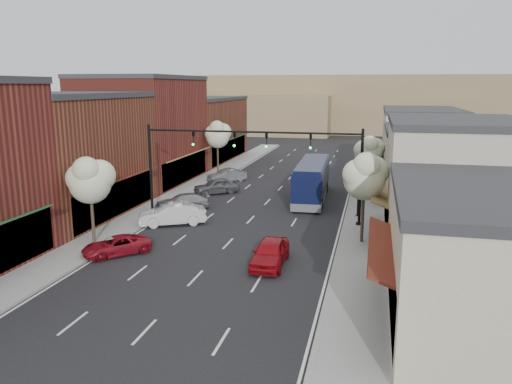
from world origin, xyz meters
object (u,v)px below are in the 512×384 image
Objects in this scene: parked_car_d at (216,186)px; tree_left_near at (90,179)px; signal_mast_right at (327,162)px; parked_car_e at (227,175)px; parked_car_c at (182,202)px; signal_mast_left at (179,156)px; lamp_post_near at (359,179)px; red_hatchback at (270,253)px; coach_bus at (312,180)px; tree_right_far at (369,151)px; tree_right_near at (365,175)px; parked_car_a at (116,246)px; tree_left_far at (218,134)px; lamp_post_far at (365,150)px; parked_car_b at (172,214)px.

tree_left_near is at bearing -47.34° from parked_car_d.
signal_mast_right is 18.68m from parked_car_e.
parked_car_c is 1.02× the size of parked_car_d.
signal_mast_right is 1.00× the size of signal_mast_left.
lamp_post_near is 12.69m from red_hatchback.
coach_bus is at bearing 127.57° from lamp_post_near.
tree_right_far is at bearing 76.63° from red_hatchback.
lamp_post_near is at bearing 94.77° from tree_right_near.
tree_left_far is at bearing 139.23° from parked_car_a.
lamp_post_near is at bearing -93.31° from tree_right_far.
tree_left_far reaches higher than red_hatchback.
tree_left_far is (-13.87, 17.95, -0.02)m from signal_mast_right.
lamp_post_near is 0.40× the size of coach_bus.
signal_mast_left is at bearing -123.86° from lamp_post_far.
tree_right_far is 17.66m from tree_left_far.
signal_mast_left is at bearing 134.31° from red_hatchback.
lamp_post_far is 1.10× the size of parked_car_a.
tree_left_far reaches higher than parked_car_b.
parked_car_c is 6.45m from parked_car_d.
lamp_post_near is (13.42, 2.50, -1.62)m from signal_mast_left.
tree_left_far is (-0.00, 26.00, 0.38)m from tree_left_near.
tree_right_near is 6.74m from lamp_post_near.
tree_right_far is 14.55m from parked_car_d.
tree_left_far is at bearing 161.21° from parked_car_b.
parked_car_a is 0.92× the size of parked_car_c.
coach_bus is 11.61m from parked_car_c.
tree_left_far reaches higher than tree_right_far.
parked_car_e is at bearing 128.52° from tree_right_near.
signal_mast_left reaches higher than red_hatchback.
signal_mast_right is 15.48m from parked_car_a.
tree_right_far is 6.59m from coach_bus.
red_hatchback is 1.08× the size of parked_car_a.
tree_left_far is at bearing -172.70° from lamp_post_far.
tree_left_far is 0.55× the size of coach_bus.
red_hatchback is at bearing -98.54° from lamp_post_far.
lamp_post_far is at bearing 93.88° from tree_right_far.
lamp_post_far is 0.40× the size of coach_bus.
parked_car_a is 17.80m from parked_car_d.
signal_mast_left is 1.34× the size of tree_left_far.
tree_right_near reaches higher than tree_left_near.
parked_car_e is (-0.71, 5.79, -0.04)m from parked_car_d.
tree_left_near is at bearing -128.69° from coach_bus.
parked_car_c is (-1.01, 4.50, -0.16)m from parked_car_b.
lamp_post_near is at bearing -43.89° from tree_left_far.
tree_right_near is 15.73m from parked_car_a.
tree_right_far is at bearing 99.04° from parked_car_c.
coach_bus is (11.86, -9.99, -2.84)m from tree_left_far.
parked_car_b reaches higher than red_hatchback.
lamp_post_near is at bearing 84.39° from parked_car_b.
parked_car_b is at bearing 60.48° from tree_left_near.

